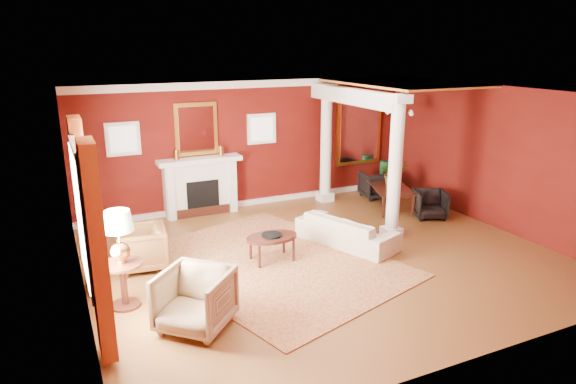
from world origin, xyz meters
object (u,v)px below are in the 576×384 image
armchair_leopard (142,246)px  side_table (120,243)px  armchair_stripe (195,297)px  coffee_table (272,238)px  dining_table (392,191)px  sofa (347,225)px

armchair_leopard → side_table: bearing=-14.3°
side_table → armchair_leopard: bearing=69.2°
armchair_stripe → armchair_leopard: bearing=141.8°
armchair_leopard → coffee_table: bearing=78.9°
armchair_stripe → dining_table: bearing=74.1°
coffee_table → dining_table: 4.04m
side_table → dining_table: bearing=19.0°
armchair_leopard → sofa: bearing=87.8°
armchair_leopard → side_table: size_ratio=0.55×
armchair_leopard → coffee_table: 2.22m
sofa → armchair_stripe: 3.80m
armchair_stripe → dining_table: (5.52, 3.18, -0.05)m
side_table → armchair_stripe: bearing=-52.7°
armchair_leopard → dining_table: bearing=105.5°
armchair_leopard → armchair_stripe: (0.30, -2.26, 0.05)m
dining_table → armchair_leopard: bearing=119.4°
side_table → dining_table: (6.30, 2.17, -0.58)m
dining_table → side_table: bearing=129.4°
armchair_stripe → sofa: bearing=70.6°
coffee_table → side_table: bearing=-167.5°
armchair_leopard → side_table: (-0.47, -1.24, 0.58)m
sofa → coffee_table: bearing=72.0°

